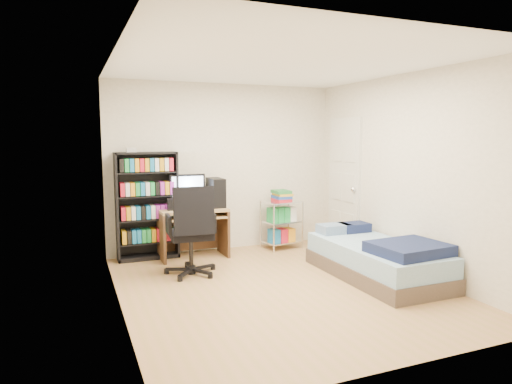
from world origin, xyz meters
name	(u,v)px	position (x,y,z in m)	size (l,w,h in m)	color
room	(281,179)	(0.00, 0.00, 1.25)	(3.58, 4.08, 2.58)	#AC7D56
media_shelf	(147,204)	(-1.19, 1.84, 0.77)	(0.85, 0.28, 1.57)	black
computer_desk	(198,212)	(-0.49, 1.71, 0.64)	(0.94, 0.55, 1.19)	#A38354
office_chair	(192,247)	(-0.81, 0.85, 0.36)	(0.72, 0.72, 1.13)	black
wire_cart	(282,211)	(0.82, 1.68, 0.59)	(0.61, 0.48, 0.90)	silver
bed	(378,259)	(1.27, -0.11, 0.24)	(0.94, 1.87, 0.53)	brown
door	(344,184)	(1.72, 1.35, 1.00)	(0.12, 0.80, 2.00)	silver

